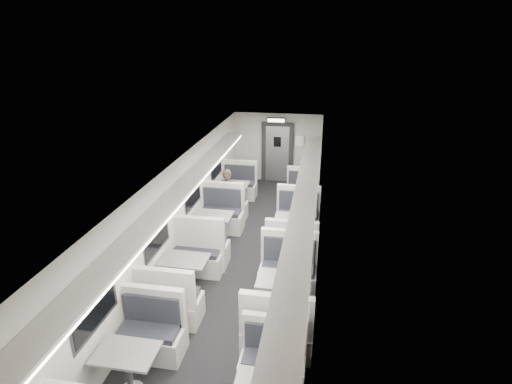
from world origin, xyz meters
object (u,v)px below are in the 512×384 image
at_px(vestibule_door, 277,153).
at_px(booth_left_a, 234,195).
at_px(booth_left_b, 212,230).
at_px(booth_right_b, 295,232).
at_px(booth_right_c, 283,298).
at_px(passenger, 227,196).
at_px(booth_left_d, 129,371).
at_px(exit_sign, 276,120).
at_px(booth_left_c, 185,276).
at_px(booth_right_a, 301,200).

bearing_deg(vestibule_door, booth_left_a, -111.78).
bearing_deg(vestibule_door, booth_left_b, -101.60).
bearing_deg(vestibule_door, booth_right_b, -77.85).
xyz_separation_m(booth_right_c, passenger, (-1.94, 3.74, 0.34)).
relative_size(booth_left_b, booth_left_d, 1.11).
bearing_deg(exit_sign, booth_left_d, -96.47).
height_order(booth_left_c, booth_right_b, booth_right_b).
xyz_separation_m(booth_right_a, booth_right_b, (0.00, -2.16, 0.05)).
bearing_deg(vestibule_door, passenger, -104.94).
xyz_separation_m(booth_right_b, exit_sign, (-1.00, 4.16, 1.87)).
relative_size(booth_right_a, vestibule_door, 0.96).
bearing_deg(booth_right_b, passenger, 149.81).
bearing_deg(booth_right_c, vestibule_door, 97.84).
bearing_deg(vestibule_door, booth_right_a, -68.10).
height_order(booth_right_a, booth_right_c, booth_right_c).
bearing_deg(booth_left_c, booth_left_a, 90.00).
relative_size(booth_left_d, booth_right_c, 0.91).
height_order(booth_left_c, vestibule_door, vestibule_door).
xyz_separation_m(booth_left_a, vestibule_door, (1.00, 2.50, 0.65)).
bearing_deg(booth_right_a, booth_left_c, -114.57).
bearing_deg(booth_right_b, exit_sign, 103.52).
height_order(booth_right_b, passenger, passenger).
distance_m(booth_right_c, vestibule_door, 7.36).
xyz_separation_m(booth_left_b, booth_right_b, (2.00, 0.22, -0.01)).
distance_m(booth_left_d, booth_right_a, 7.11).
height_order(booth_left_b, passenger, passenger).
distance_m(booth_right_a, passenger, 2.23).
relative_size(booth_right_b, booth_right_c, 0.99).
height_order(booth_left_d, vestibule_door, vestibule_door).
relative_size(booth_left_a, booth_left_c, 0.97).
bearing_deg(booth_right_a, vestibule_door, 111.90).
height_order(booth_left_b, booth_right_a, booth_left_b).
xyz_separation_m(booth_left_d, vestibule_door, (1.00, 9.31, 0.66)).
xyz_separation_m(booth_left_c, booth_right_b, (2.00, 2.22, 0.01)).
bearing_deg(exit_sign, booth_left_b, -102.85).
bearing_deg(vestibule_door, booth_left_c, -98.29).
distance_m(booth_right_a, booth_right_c, 4.78).
distance_m(booth_left_b, booth_right_b, 2.01).
relative_size(booth_right_a, booth_right_c, 0.87).
bearing_deg(booth_right_c, exit_sign, 98.40).
xyz_separation_m(booth_left_b, booth_right_a, (2.00, 2.38, -0.06)).
distance_m(booth_left_d, booth_right_c, 2.86).
height_order(booth_right_b, booth_right_c, booth_right_c).
xyz_separation_m(booth_right_b, booth_right_c, (0.00, -2.62, 0.01)).
relative_size(booth_left_a, booth_left_d, 1.03).
xyz_separation_m(booth_right_c, vestibule_door, (-1.00, 7.26, 0.62)).
height_order(booth_left_d, passenger, passenger).
distance_m(booth_left_b, passenger, 1.40).
bearing_deg(booth_right_c, booth_left_a, 112.79).
height_order(booth_left_d, booth_right_c, booth_right_c).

